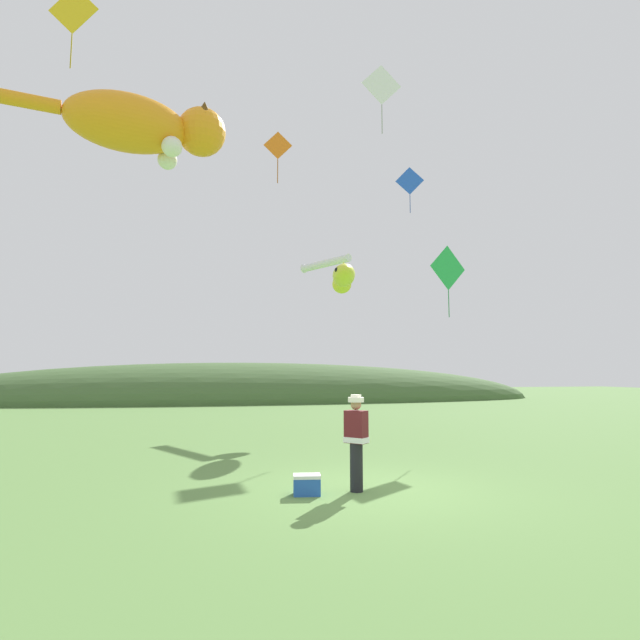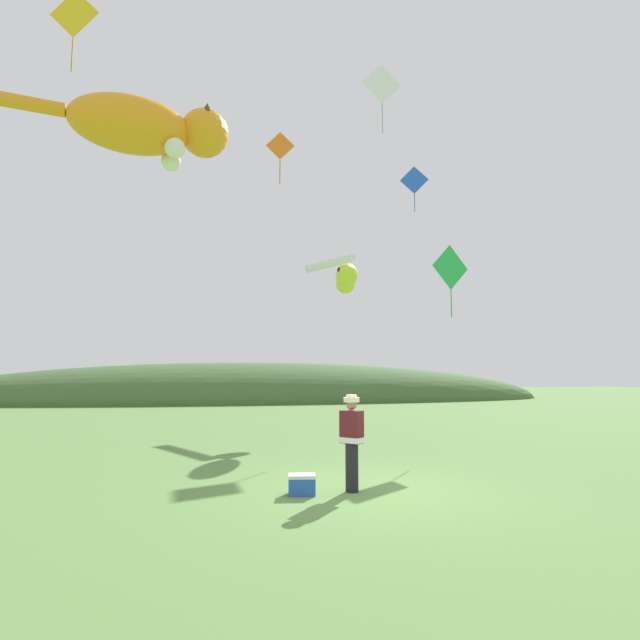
% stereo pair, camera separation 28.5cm
% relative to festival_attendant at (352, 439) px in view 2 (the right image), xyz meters
% --- Properties ---
extents(ground_plane, '(120.00, 120.00, 0.00)m').
position_rel_festival_attendant_xyz_m(ground_plane, '(0.24, 0.04, -0.95)').
color(ground_plane, '#5B8442').
extents(distant_hill_ridge, '(49.32, 11.54, 5.97)m').
position_rel_festival_attendant_xyz_m(distant_hill_ridge, '(0.24, 30.58, -0.95)').
color(distant_hill_ridge, '#426033').
rests_on(distant_hill_ridge, ground).
extents(festival_attendant, '(0.47, 0.49, 1.77)m').
position_rel_festival_attendant_xyz_m(festival_attendant, '(0.00, 0.00, 0.00)').
color(festival_attendant, black).
rests_on(festival_attendant, ground).
extents(kite_spool, '(0.12, 0.21, 0.21)m').
position_rel_festival_attendant_xyz_m(kite_spool, '(-0.79, 0.63, -0.85)').
color(kite_spool, olive).
rests_on(kite_spool, ground).
extents(picnic_cooler, '(0.53, 0.40, 0.36)m').
position_rel_festival_attendant_xyz_m(picnic_cooler, '(-0.95, -0.04, -0.77)').
color(picnic_cooler, blue).
rests_on(picnic_cooler, ground).
extents(kite_giant_cat, '(7.68, 2.96, 2.36)m').
position_rel_festival_attendant_xyz_m(kite_giant_cat, '(-5.10, 8.88, 10.00)').
color(kite_giant_cat, orange).
extents(kite_fish_windsock, '(1.48, 3.10, 0.92)m').
position_rel_festival_attendant_xyz_m(kite_fish_windsock, '(2.39, 9.29, 4.94)').
color(kite_fish_windsock, yellow).
extents(kite_tube_streamer, '(1.83, 2.91, 0.44)m').
position_rel_festival_attendant_xyz_m(kite_tube_streamer, '(2.53, 12.95, 6.27)').
color(kite_tube_streamer, white).
extents(kite_diamond_orange, '(1.03, 0.19, 1.94)m').
position_rel_festival_attendant_xyz_m(kite_diamond_orange, '(-0.40, 8.04, 9.39)').
color(kite_diamond_orange, orange).
extents(kite_diamond_green, '(1.46, 0.41, 2.41)m').
position_rel_festival_attendant_xyz_m(kite_diamond_green, '(5.02, 5.82, 4.69)').
color(kite_diamond_green, green).
extents(kite_diamond_white, '(1.21, 0.06, 2.11)m').
position_rel_festival_attendant_xyz_m(kite_diamond_white, '(2.06, 3.92, 9.60)').
color(kite_diamond_white, white).
extents(kite_diamond_gold, '(1.24, 0.35, 2.18)m').
position_rel_festival_attendant_xyz_m(kite_diamond_gold, '(-6.16, 3.44, 10.15)').
color(kite_diamond_gold, yellow).
extents(kite_diamond_blue, '(1.28, 0.47, 2.26)m').
position_rel_festival_attendant_xyz_m(kite_diamond_blue, '(6.58, 12.37, 10.37)').
color(kite_diamond_blue, blue).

